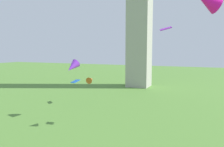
# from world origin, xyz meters

# --- Properties ---
(kite_flying_2) EXTENTS (0.85, 1.18, 0.85)m
(kite_flying_2) POSITION_xyz_m (-6.15, 21.72, 5.37)
(kite_flying_2) COLOR #B45A1F
(kite_flying_3) EXTENTS (2.45, 2.11, 1.87)m
(kite_flying_3) POSITION_xyz_m (5.85, 17.63, 12.36)
(kite_flying_3) COLOR #ED109C
(kite_flying_4) EXTENTS (2.02, 1.92, 0.70)m
(kite_flying_4) POSITION_xyz_m (-13.87, 30.50, 3.59)
(kite_flying_4) COLOR blue
(kite_flying_6) EXTENTS (1.52, 1.18, 0.61)m
(kite_flying_6) POSITION_xyz_m (1.56, 25.45, 11.17)
(kite_flying_6) COLOR purple
(kite_flying_7) EXTENTS (1.64, 2.27, 1.90)m
(kite_flying_7) POSITION_xyz_m (-9.94, 23.77, 6.59)
(kite_flying_7) COLOR #9337E9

